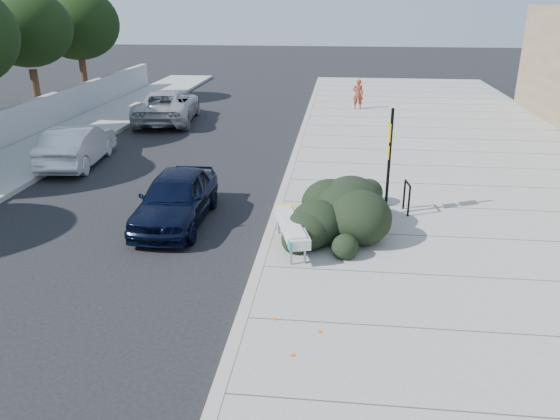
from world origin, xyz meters
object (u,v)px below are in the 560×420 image
at_px(sedan_navy, 176,198).
at_px(wagon_silver, 77,145).
at_px(bench, 291,226).
at_px(sign_post, 389,156).
at_px(pedestrian, 358,94).
at_px(suv_silver, 168,106).
at_px(bike_rack, 407,194).

distance_m(sedan_navy, wagon_silver, 6.86).
bearing_deg(sedan_navy, bench, -26.66).
distance_m(sign_post, pedestrian, 14.87).
distance_m(sedan_navy, suv_silver, 12.71).
bearing_deg(pedestrian, wagon_silver, 46.02).
bearing_deg(suv_silver, pedestrian, -165.55).
relative_size(bike_rack, pedestrian, 0.56).
bearing_deg(wagon_silver, bike_rack, 154.89).
relative_size(bench, suv_silver, 0.42).
height_order(sign_post, sedan_navy, sign_post).
relative_size(sedan_navy, wagon_silver, 0.95).
xyz_separation_m(bike_rack, pedestrian, (-0.96, 14.63, 0.24)).
relative_size(bench, bike_rack, 2.70).
bearing_deg(sedan_navy, suv_silver, 107.67).
bearing_deg(bike_rack, sedan_navy, -178.12).
bearing_deg(bench, wagon_silver, 126.36).
relative_size(wagon_silver, suv_silver, 0.77).
bearing_deg(bench, sedan_navy, 138.38).
bearing_deg(suv_silver, sedan_navy, 100.97).
height_order(bench, bike_rack, bike_rack).
height_order(bench, pedestrian, pedestrian).
distance_m(bench, wagon_silver, 10.20).
xyz_separation_m(bike_rack, sign_post, (-0.56, -0.21, 1.07)).
relative_size(sign_post, pedestrian, 1.86).
xyz_separation_m(bench, sedan_navy, (-3.10, 1.52, -0.00)).
distance_m(suv_silver, pedestrian, 9.58).
bearing_deg(sign_post, sedan_navy, -178.72).
relative_size(bench, sign_post, 0.81).
height_order(bike_rack, pedestrian, pedestrian).
distance_m(bench, suv_silver, 15.32).
height_order(sign_post, pedestrian, sign_post).
xyz_separation_m(sign_post, suv_silver, (-9.31, 11.31, -0.97)).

